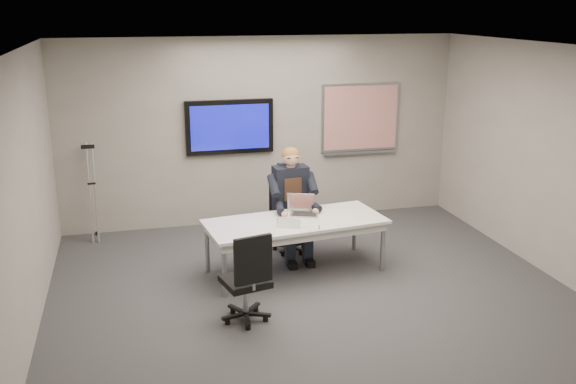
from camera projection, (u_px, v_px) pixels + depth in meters
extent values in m
cube|color=#3A3A3D|center=(319.00, 303.00, 7.23)|extent=(6.00, 6.00, 0.02)
cube|color=white|center=(323.00, 49.00, 6.44)|extent=(6.00, 6.00, 0.02)
cube|color=gray|center=(262.00, 131.00, 9.63)|extent=(6.00, 0.02, 2.80)
cube|color=gray|center=(460.00, 307.00, 4.05)|extent=(6.00, 0.02, 2.80)
cube|color=gray|center=(21.00, 204.00, 6.13)|extent=(0.02, 6.00, 2.80)
cube|color=gray|center=(564.00, 166.00, 7.55)|extent=(0.02, 6.00, 2.80)
cube|color=white|center=(295.00, 222.00, 7.90)|extent=(2.30, 1.18, 0.04)
cube|color=silver|center=(295.00, 227.00, 7.92)|extent=(2.20, 1.08, 0.09)
cylinder|color=#96999E|center=(224.00, 271.00, 7.29)|extent=(0.06, 0.06, 0.64)
cylinder|color=#96999E|center=(383.00, 247.00, 8.01)|extent=(0.06, 0.06, 0.64)
cylinder|color=#96999E|center=(207.00, 248.00, 7.98)|extent=(0.06, 0.06, 0.64)
cylinder|color=#96999E|center=(354.00, 228.00, 8.70)|extent=(0.06, 0.06, 0.64)
cube|color=black|center=(230.00, 127.00, 9.44)|extent=(1.30, 0.08, 0.80)
cube|color=#0C0E88|center=(230.00, 127.00, 9.39)|extent=(1.16, 0.01, 0.66)
cube|color=#96999E|center=(360.00, 117.00, 9.93)|extent=(1.25, 0.04, 1.05)
cube|color=silver|center=(361.00, 118.00, 9.91)|extent=(1.18, 0.01, 0.98)
cube|color=#96999E|center=(360.00, 152.00, 10.05)|extent=(1.18, 0.05, 0.04)
cylinder|color=#96999E|center=(290.00, 232.00, 8.68)|extent=(0.06, 0.06, 0.34)
cube|color=black|center=(290.00, 221.00, 8.63)|extent=(0.52, 0.52, 0.07)
cube|color=black|center=(283.00, 194.00, 8.72)|extent=(0.40, 0.14, 0.49)
cylinder|color=#96999E|center=(245.00, 297.00, 6.77)|extent=(0.06, 0.06, 0.35)
cube|color=black|center=(245.00, 281.00, 6.72)|extent=(0.53, 0.53, 0.07)
cube|color=black|center=(253.00, 260.00, 6.45)|extent=(0.41, 0.14, 0.50)
cube|color=black|center=(290.00, 189.00, 8.48)|extent=(0.46, 0.29, 0.62)
cube|color=#3D2619|center=(293.00, 189.00, 8.35)|extent=(0.24, 0.04, 0.30)
sphere|color=tan|center=(291.00, 157.00, 8.33)|extent=(0.22, 0.22, 0.22)
ellipsoid|color=brown|center=(291.00, 155.00, 8.33)|extent=(0.23, 0.23, 0.20)
cube|color=#AAAAAC|center=(304.00, 214.00, 8.09)|extent=(0.42, 0.36, 0.02)
cube|color=black|center=(305.00, 214.00, 8.07)|extent=(0.34, 0.27, 0.00)
cube|color=#AAAAAC|center=(301.00, 201.00, 8.20)|extent=(0.36, 0.21, 0.23)
cube|color=red|center=(301.00, 201.00, 8.19)|extent=(0.31, 0.18, 0.19)
cylinder|color=black|center=(319.00, 227.00, 7.63)|extent=(0.05, 0.13, 0.01)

